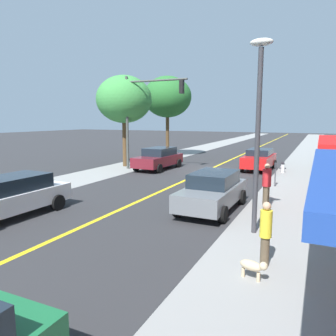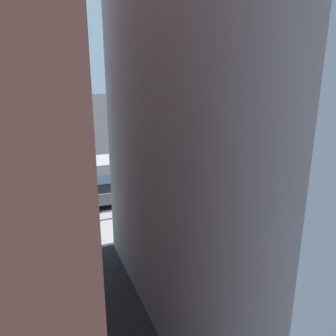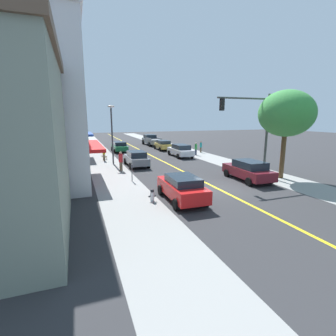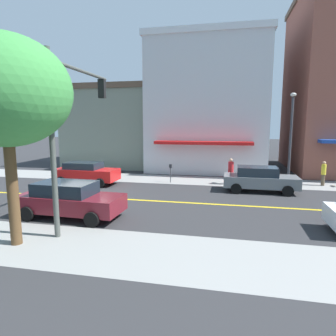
{
  "view_description": "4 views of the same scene",
  "coord_description": "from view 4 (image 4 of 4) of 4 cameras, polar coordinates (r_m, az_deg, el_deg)",
  "views": [
    {
      "loc": [
        -7.32,
        22.55,
        3.72
      ],
      "look_at": [
        -0.17,
        7.33,
        1.16
      ],
      "focal_mm": 34.67,
      "sensor_mm": 36.0,
      "label": 1
    },
    {
      "loc": [
        -22.5,
        14.09,
        8.11
      ],
      "look_at": [
        -1.66,
        5.71,
        1.2
      ],
      "focal_mm": 37.19,
      "sensor_mm": 36.0,
      "label": 2
    },
    {
      "loc": [
        -9.09,
        -14.72,
        4.91
      ],
      "look_at": [
        -3.05,
        1.76,
        1.34
      ],
      "focal_mm": 26.75,
      "sensor_mm": 36.0,
      "label": 3
    },
    {
      "loc": [
        15.01,
        8.13,
        4.16
      ],
      "look_at": [
        -2.23,
        4.5,
        1.5
      ],
      "focal_mm": 31.29,
      "sensor_mm": 36.0,
      "label": 4
    }
  ],
  "objects": [
    {
      "name": "ground_plane",
      "position": [
        17.57,
        -16.16,
        -5.44
      ],
      "size": [
        140.0,
        140.0,
        0.0
      ],
      "primitive_type": "plane",
      "color": "#2D2D30"
    },
    {
      "name": "sidewalk_left",
      "position": [
        23.23,
        -8.82,
        -1.81
      ],
      "size": [
        3.48,
        126.0,
        0.01
      ],
      "primitive_type": "cube",
      "color": "gray",
      "rests_on": "ground"
    },
    {
      "name": "road_centerline_stripe",
      "position": [
        17.57,
        -16.16,
        -5.44
      ],
      "size": [
        0.2,
        126.0,
        0.0
      ],
      "primitive_type": "cube",
      "color": "yellow",
      "rests_on": "ground"
    },
    {
      "name": "brick_apartment_block",
      "position": [
        31.18,
        -9.89,
        8.0
      ],
      "size": [
        8.96,
        8.53,
        7.77
      ],
      "rotation": [
        0.0,
        0.0,
        -1.57
      ],
      "color": "gray",
      "rests_on": "ground"
    },
    {
      "name": "pale_office_building",
      "position": [
        29.08,
        8.03,
        11.73
      ],
      "size": [
        12.44,
        10.3,
        11.56
      ],
      "rotation": [
        0.0,
        0.0,
        -1.57
      ],
      "color": "silver",
      "rests_on": "ground"
    },
    {
      "name": "street_tree_right_corner",
      "position": [
        11.13,
        -29.22,
        12.81
      ],
      "size": [
        4.27,
        4.27,
        7.03
      ],
      "color": "brown",
      "rests_on": "ground"
    },
    {
      "name": "fire_hydrant",
      "position": [
        22.41,
        -12.51,
        -1.34
      ],
      "size": [
        0.44,
        0.24,
        0.75
      ],
      "color": "silver",
      "rests_on": "ground"
    },
    {
      "name": "parking_meter",
      "position": [
        20.87,
        0.5,
        -0.47
      ],
      "size": [
        0.12,
        0.18,
        1.31
      ],
      "color": "#4C4C51",
      "rests_on": "ground"
    },
    {
      "name": "traffic_light_mast",
      "position": [
        12.39,
        -18.26,
        9.78
      ],
      "size": [
        4.85,
        0.32,
        6.76
      ],
      "rotation": [
        0.0,
        0.0,
        3.14
      ],
      "color": "#474C47",
      "rests_on": "ground"
    },
    {
      "name": "street_lamp",
      "position": [
        20.91,
        22.87,
        6.99
      ],
      "size": [
        0.7,
        0.36,
        6.13
      ],
      "color": "#38383D",
      "rests_on": "ground"
    },
    {
      "name": "red_sedan_left_curb",
      "position": [
        21.04,
        -15.66,
        -0.88
      ],
      "size": [
        2.1,
        4.37,
        1.53
      ],
      "rotation": [
        0.0,
        0.0,
        1.54
      ],
      "color": "red",
      "rests_on": "ground"
    },
    {
      "name": "grey_sedan_left_curb",
      "position": [
        18.87,
        17.42,
        -2.03
      ],
      "size": [
        2.06,
        4.43,
        1.55
      ],
      "rotation": [
        0.0,
        0.0,
        1.56
      ],
      "color": "slate",
      "rests_on": "ground"
    },
    {
      "name": "maroon_sedan_right_curb",
      "position": [
        13.86,
        -18.65,
        -5.77
      ],
      "size": [
        2.25,
        4.74,
        1.6
      ],
      "rotation": [
        0.0,
        0.0,
        1.53
      ],
      "color": "maroon",
      "rests_on": "ground"
    },
    {
      "name": "pedestrian_yellow_shirt",
      "position": [
        22.38,
        28.04,
        -0.79
      ],
      "size": [
        0.3,
        0.3,
        1.68
      ],
      "rotation": [
        0.0,
        0.0,
        2.52
      ],
      "color": "brown",
      "rests_on": "ground"
    },
    {
      "name": "pedestrian_red_shirt",
      "position": [
        20.6,
        12.13,
        -0.53
      ],
      "size": [
        0.38,
        0.38,
        1.82
      ],
      "rotation": [
        0.0,
        0.0,
        4.2
      ],
      "color": "brown",
      "rests_on": "ground"
    }
  ]
}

